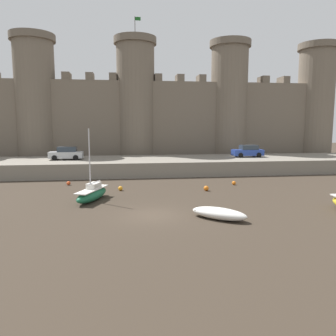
{
  "coord_description": "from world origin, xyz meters",
  "views": [
    {
      "loc": [
        -1.73,
        -21.71,
        6.2
      ],
      "look_at": [
        1.83,
        5.54,
        2.5
      ],
      "focal_mm": 35.0,
      "sensor_mm": 36.0,
      "label": 1
    }
  ],
  "objects_px": {
    "rowboat_foreground_centre": "(219,213)",
    "car_quay_centre_west": "(248,151)",
    "mooring_buoy_off_centre": "(206,188)",
    "mooring_buoy_near_shore": "(69,183)",
    "mooring_buoy_near_channel": "(120,188)",
    "sailboat_midflat_left": "(92,194)",
    "mooring_buoy_mid_mud": "(234,183)",
    "car_quay_centre_east": "(66,153)"
  },
  "relations": [
    {
      "from": "rowboat_foreground_centre",
      "to": "mooring_buoy_near_channel",
      "type": "xyz_separation_m",
      "value": [
        -6.55,
        10.2,
        -0.18
      ]
    },
    {
      "from": "sailboat_midflat_left",
      "to": "mooring_buoy_near_channel",
      "type": "distance_m",
      "value": 4.39
    },
    {
      "from": "rowboat_foreground_centre",
      "to": "car_quay_centre_west",
      "type": "height_order",
      "value": "car_quay_centre_west"
    },
    {
      "from": "mooring_buoy_near_channel",
      "to": "mooring_buoy_off_centre",
      "type": "xyz_separation_m",
      "value": [
        7.96,
        -1.14,
        0.03
      ]
    },
    {
      "from": "mooring_buoy_off_centre",
      "to": "car_quay_centre_east",
      "type": "height_order",
      "value": "car_quay_centre_east"
    },
    {
      "from": "mooring_buoy_off_centre",
      "to": "mooring_buoy_near_shore",
      "type": "distance_m",
      "value": 14.04
    },
    {
      "from": "sailboat_midflat_left",
      "to": "car_quay_centre_west",
      "type": "relative_size",
      "value": 1.42
    },
    {
      "from": "sailboat_midflat_left",
      "to": "mooring_buoy_near_channel",
      "type": "relative_size",
      "value": 13.85
    },
    {
      "from": "mooring_buoy_near_shore",
      "to": "mooring_buoy_mid_mud",
      "type": "height_order",
      "value": "mooring_buoy_near_shore"
    },
    {
      "from": "mooring_buoy_off_centre",
      "to": "car_quay_centre_west",
      "type": "distance_m",
      "value": 16.22
    },
    {
      "from": "mooring_buoy_near_shore",
      "to": "car_quay_centre_west",
      "type": "bearing_deg",
      "value": 21.1
    },
    {
      "from": "rowboat_foreground_centre",
      "to": "mooring_buoy_mid_mud",
      "type": "relative_size",
      "value": 9.5
    },
    {
      "from": "mooring_buoy_near_shore",
      "to": "car_quay_centre_west",
      "type": "distance_m",
      "value": 24.05
    },
    {
      "from": "mooring_buoy_near_channel",
      "to": "car_quay_centre_west",
      "type": "distance_m",
      "value": 21.03
    },
    {
      "from": "rowboat_foreground_centre",
      "to": "mooring_buoy_off_centre",
      "type": "relative_size",
      "value": 7.96
    },
    {
      "from": "rowboat_foreground_centre",
      "to": "mooring_buoy_near_channel",
      "type": "bearing_deg",
      "value": 122.69
    },
    {
      "from": "rowboat_foreground_centre",
      "to": "mooring_buoy_near_channel",
      "type": "height_order",
      "value": "rowboat_foreground_centre"
    },
    {
      "from": "rowboat_foreground_centre",
      "to": "car_quay_centre_east",
      "type": "bearing_deg",
      "value": 121.36
    },
    {
      "from": "mooring_buoy_mid_mud",
      "to": "car_quay_centre_west",
      "type": "xyz_separation_m",
      "value": [
        5.51,
        10.68,
        2.34
      ]
    },
    {
      "from": "mooring_buoy_off_centre",
      "to": "car_quay_centre_east",
      "type": "distance_m",
      "value": 19.76
    },
    {
      "from": "mooring_buoy_near_shore",
      "to": "mooring_buoy_mid_mud",
      "type": "bearing_deg",
      "value": -7.0
    },
    {
      "from": "sailboat_midflat_left",
      "to": "mooring_buoy_off_centre",
      "type": "relative_size",
      "value": 12.28
    },
    {
      "from": "mooring_buoy_near_shore",
      "to": "car_quay_centre_west",
      "type": "xyz_separation_m",
      "value": [
        22.33,
        8.62,
        2.34
      ]
    },
    {
      "from": "mooring_buoy_near_channel",
      "to": "mooring_buoy_near_shore",
      "type": "distance_m",
      "value": 6.35
    },
    {
      "from": "car_quay_centre_east",
      "to": "sailboat_midflat_left",
      "type": "bearing_deg",
      "value": -73.45
    },
    {
      "from": "mooring_buoy_near_channel",
      "to": "mooring_buoy_mid_mud",
      "type": "distance_m",
      "value": 11.6
    },
    {
      "from": "sailboat_midflat_left",
      "to": "mooring_buoy_near_shore",
      "type": "bearing_deg",
      "value": 112.97
    },
    {
      "from": "mooring_buoy_near_channel",
      "to": "mooring_buoy_off_centre",
      "type": "distance_m",
      "value": 8.04
    },
    {
      "from": "mooring_buoy_mid_mud",
      "to": "mooring_buoy_near_channel",
      "type": "bearing_deg",
      "value": -172.93
    },
    {
      "from": "mooring_buoy_off_centre",
      "to": "car_quay_centre_west",
      "type": "height_order",
      "value": "car_quay_centre_west"
    },
    {
      "from": "rowboat_foreground_centre",
      "to": "car_quay_centre_east",
      "type": "distance_m",
      "value": 25.81
    },
    {
      "from": "rowboat_foreground_centre",
      "to": "mooring_buoy_mid_mud",
      "type": "height_order",
      "value": "rowboat_foreground_centre"
    },
    {
      "from": "sailboat_midflat_left",
      "to": "mooring_buoy_near_shore",
      "type": "height_order",
      "value": "sailboat_midflat_left"
    },
    {
      "from": "rowboat_foreground_centre",
      "to": "mooring_buoy_off_centre",
      "type": "bearing_deg",
      "value": 81.14
    },
    {
      "from": "sailboat_midflat_left",
      "to": "mooring_buoy_mid_mud",
      "type": "xyz_separation_m",
      "value": [
        13.74,
        5.19,
        -0.38
      ]
    },
    {
      "from": "rowboat_foreground_centre",
      "to": "mooring_buoy_off_centre",
      "type": "xyz_separation_m",
      "value": [
        1.41,
        9.06,
        -0.16
      ]
    },
    {
      "from": "mooring_buoy_mid_mud",
      "to": "car_quay_centre_west",
      "type": "distance_m",
      "value": 12.25
    },
    {
      "from": "rowboat_foreground_centre",
      "to": "car_quay_centre_west",
      "type": "xyz_separation_m",
      "value": [
        10.48,
        22.31,
        2.14
      ]
    },
    {
      "from": "sailboat_midflat_left",
      "to": "rowboat_foreground_centre",
      "type": "bearing_deg",
      "value": -36.29
    },
    {
      "from": "rowboat_foreground_centre",
      "to": "mooring_buoy_mid_mud",
      "type": "xyz_separation_m",
      "value": [
        4.97,
        11.63,
        -0.2
      ]
    },
    {
      "from": "mooring_buoy_off_centre",
      "to": "mooring_buoy_mid_mud",
      "type": "relative_size",
      "value": 1.19
    },
    {
      "from": "mooring_buoy_off_centre",
      "to": "car_quay_centre_east",
      "type": "relative_size",
      "value": 0.12
    }
  ]
}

